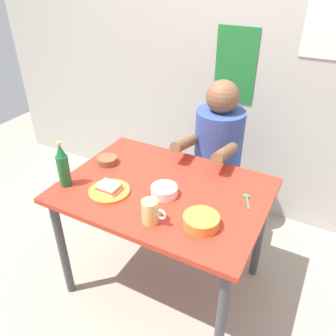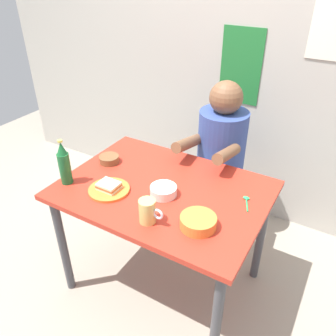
# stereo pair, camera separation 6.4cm
# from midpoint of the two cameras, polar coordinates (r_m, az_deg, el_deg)

# --- Properties ---
(ground_plane) EXTENTS (6.00, 6.00, 0.00)m
(ground_plane) POSITION_cam_midpoint_polar(r_m,az_deg,el_deg) (2.35, 0.17, -18.28)
(ground_plane) COLOR gray
(wall_back) EXTENTS (4.40, 0.09, 2.60)m
(wall_back) POSITION_cam_midpoint_polar(r_m,az_deg,el_deg) (2.52, 13.14, 19.61)
(wall_back) COLOR #ADA89E
(wall_back) RESTS_ON ground
(dining_table) EXTENTS (1.10, 0.80, 0.74)m
(dining_table) POSITION_cam_midpoint_polar(r_m,az_deg,el_deg) (1.90, 0.20, -5.67)
(dining_table) COLOR #B72D1E
(dining_table) RESTS_ON ground
(stool) EXTENTS (0.34, 0.34, 0.45)m
(stool) POSITION_cam_midpoint_polar(r_m,az_deg,el_deg) (2.51, 8.97, -3.96)
(stool) COLOR #4C4C51
(stool) RESTS_ON ground
(person_seated) EXTENTS (0.33, 0.56, 0.72)m
(person_seated) POSITION_cam_midpoint_polar(r_m,az_deg,el_deg) (2.29, 9.72, 4.40)
(person_seated) COLOR #33478C
(person_seated) RESTS_ON stool
(plate_orange) EXTENTS (0.22, 0.22, 0.01)m
(plate_orange) POSITION_cam_midpoint_polar(r_m,az_deg,el_deg) (1.84, -8.85, -3.62)
(plate_orange) COLOR orange
(plate_orange) RESTS_ON dining_table
(sandwich) EXTENTS (0.11, 0.09, 0.04)m
(sandwich) POSITION_cam_midpoint_polar(r_m,az_deg,el_deg) (1.82, -8.92, -2.98)
(sandwich) COLOR beige
(sandwich) RESTS_ON plate_orange
(beer_mug) EXTENTS (0.13, 0.08, 0.12)m
(beer_mug) POSITION_cam_midpoint_polar(r_m,az_deg,el_deg) (1.59, -2.25, -7.26)
(beer_mug) COLOR #D1BC66
(beer_mug) RESTS_ON dining_table
(beer_bottle) EXTENTS (0.06, 0.06, 0.26)m
(beer_bottle) POSITION_cam_midpoint_polar(r_m,az_deg,el_deg) (1.90, -16.08, 0.65)
(beer_bottle) COLOR #19602D
(beer_bottle) RESTS_ON dining_table
(rice_bowl_white) EXTENTS (0.14, 0.14, 0.05)m
(rice_bowl_white) POSITION_cam_midpoint_polar(r_m,az_deg,el_deg) (1.78, 0.26, -3.77)
(rice_bowl_white) COLOR silver
(rice_bowl_white) RESTS_ON dining_table
(soup_bowl_orange) EXTENTS (0.17, 0.17, 0.05)m
(soup_bowl_orange) POSITION_cam_midpoint_polar(r_m,az_deg,el_deg) (1.59, 6.24, -8.91)
(soup_bowl_orange) COLOR orange
(soup_bowl_orange) RESTS_ON dining_table
(condiment_bowl_brown) EXTENTS (0.12, 0.12, 0.04)m
(condiment_bowl_brown) POSITION_cam_midpoint_polar(r_m,az_deg,el_deg) (2.08, -8.97, 1.51)
(condiment_bowl_brown) COLOR brown
(condiment_bowl_brown) RESTS_ON dining_table
(spoon) EXTENTS (0.06, 0.12, 0.01)m
(spoon) POSITION_cam_midpoint_polar(r_m,az_deg,el_deg) (1.79, 14.02, -5.34)
(spoon) COLOR #26A559
(spoon) RESTS_ON dining_table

